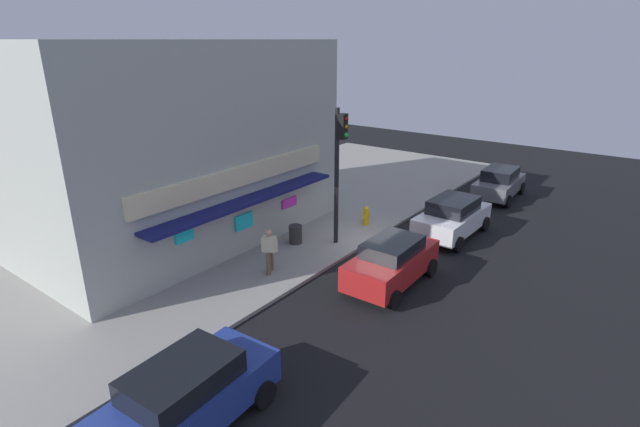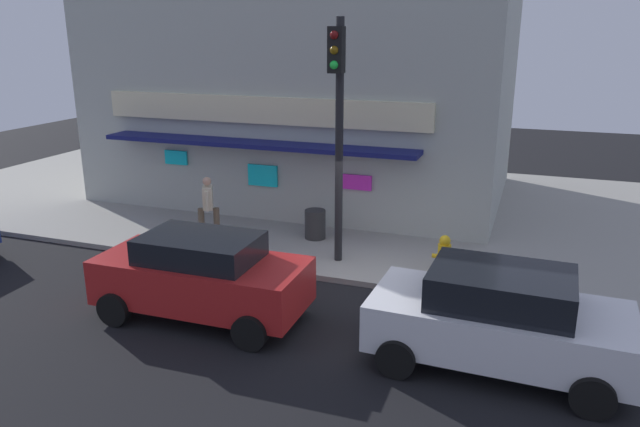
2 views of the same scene
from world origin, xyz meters
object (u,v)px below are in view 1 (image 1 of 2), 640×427
object	(u,v)px
parked_car_grey	(499,183)
parked_car_blue	(184,398)
parked_car_red	(392,262)
parked_car_white	(452,217)
trash_can	(295,234)
fire_hydrant	(366,216)
traffic_light	(339,160)
pedestrian	(269,249)

from	to	relation	value
parked_car_grey	parked_car_blue	world-z (taller)	parked_car_blue
parked_car_red	parked_car_white	bearing A→B (deg)	0.59
parked_car_grey	parked_car_red	world-z (taller)	parked_car_red
parked_car_blue	trash_can	bearing A→B (deg)	26.19
fire_hydrant	parked_car_blue	distance (m)	12.92
parked_car_grey	traffic_light	bearing A→B (deg)	162.71
pedestrian	parked_car_blue	size ratio (longest dim) A/B	0.37
parked_car_grey	trash_can	bearing A→B (deg)	158.02
traffic_light	parked_car_grey	distance (m)	11.19
traffic_light	parked_car_red	xyz separation A→B (m)	(-1.59, -3.34, -2.76)
fire_hydrant	parked_car_white	world-z (taller)	parked_car_white
parked_car_grey	parked_car_blue	xyz separation A→B (m)	(-20.41, 0.17, 0.04)
traffic_light	trash_can	world-z (taller)	traffic_light
trash_can	parked_car_white	bearing A→B (deg)	-43.70
parked_car_white	traffic_light	bearing A→B (deg)	139.39
parked_car_red	trash_can	bearing A→B (deg)	83.44
parked_car_blue	parked_car_grey	bearing A→B (deg)	-0.47
parked_car_blue	traffic_light	bearing A→B (deg)	16.88
trash_can	parked_car_blue	xyz separation A→B (m)	(-9.02, -4.43, 0.36)
traffic_light	pedestrian	bearing A→B (deg)	173.15
trash_can	parked_car_grey	world-z (taller)	parked_car_grey
parked_car_red	parked_car_grey	bearing A→B (deg)	0.58
fire_hydrant	parked_car_white	bearing A→B (deg)	-68.10
parked_car_grey	fire_hydrant	bearing A→B (deg)	156.79
trash_can	parked_car_grey	distance (m)	12.30
pedestrian	parked_car_grey	world-z (taller)	pedestrian
traffic_light	parked_car_white	distance (m)	5.75
trash_can	parked_car_blue	size ratio (longest dim) A/B	0.17
parked_car_red	parked_car_white	world-z (taller)	parked_car_white
parked_car_red	parked_car_blue	xyz separation A→B (m)	(-8.47, 0.29, 0.01)
traffic_light	parked_car_red	world-z (taller)	traffic_light
trash_can	fire_hydrant	bearing A→B (deg)	-19.12
trash_can	pedestrian	size ratio (longest dim) A/B	0.46
parked_car_grey	parked_car_white	distance (m)	6.52
pedestrian	parked_car_grey	xyz separation A→B (m)	(13.97, -3.66, -0.21)
pedestrian	parked_car_grey	bearing A→B (deg)	-14.67
fire_hydrant	parked_car_grey	size ratio (longest dim) A/B	0.22
traffic_light	parked_car_red	size ratio (longest dim) A/B	1.36
fire_hydrant	parked_car_blue	world-z (taller)	parked_car_blue
traffic_light	parked_car_grey	size ratio (longest dim) A/B	1.36
trash_can	parked_car_blue	distance (m)	10.05
parked_car_red	parked_car_blue	size ratio (longest dim) A/B	0.92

